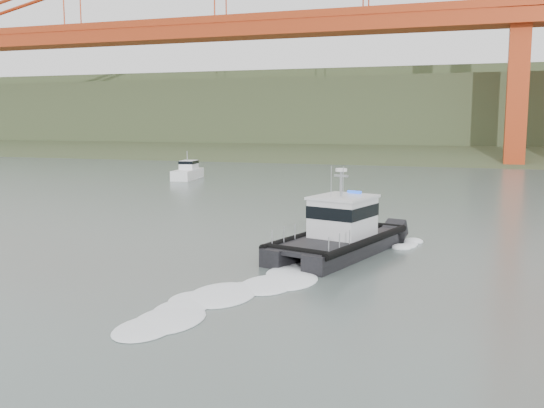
{
  "coord_description": "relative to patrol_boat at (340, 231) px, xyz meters",
  "views": [
    {
      "loc": [
        12.55,
        -23.71,
        7.03
      ],
      "look_at": [
        1.88,
        7.96,
        2.4
      ],
      "focal_mm": 40.0,
      "sensor_mm": 36.0,
      "label": 1
    }
  ],
  "objects": [
    {
      "name": "motorboat",
      "position": [
        -26.23,
        34.69,
        -0.3
      ],
      "size": [
        2.98,
        6.59,
        3.49
      ],
      "rotation": [
        0.0,
        0.0,
        0.14
      ],
      "color": "white",
      "rests_on": "ground"
    },
    {
      "name": "headlands",
      "position": [
        -5.88,
        118.07,
        5.87
      ],
      "size": [
        500.0,
        105.36,
        27.12
      ],
      "color": "#3D502E",
      "rests_on": "ground"
    },
    {
      "name": "ground",
      "position": [
        -5.88,
        -7.43,
        -1.17
      ],
      "size": [
        400.0,
        400.0,
        0.0
      ],
      "primitive_type": "plane",
      "color": "#54645D",
      "rests_on": "ground"
    },
    {
      "name": "patrol_boat",
      "position": [
        0.0,
        0.0,
        0.0
      ],
      "size": [
        5.99,
        10.24,
        4.69
      ],
      "rotation": [
        0.0,
        0.0,
        -0.27
      ],
      "color": "black",
      "rests_on": "ground"
    }
  ]
}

